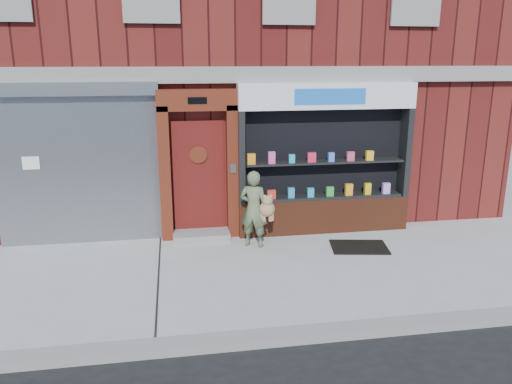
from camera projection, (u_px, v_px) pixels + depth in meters
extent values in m
plane|color=#9E9E99|center=(253.00, 272.00, 8.33)|extent=(80.00, 80.00, 0.00)
cube|color=gray|center=(280.00, 337.00, 6.26)|extent=(60.00, 0.30, 0.12)
cube|color=#4B1311|center=(216.00, 37.00, 13.01)|extent=(12.00, 8.00, 8.00)
cube|color=gray|center=(236.00, 75.00, 9.34)|extent=(12.00, 0.16, 0.30)
cube|color=gray|center=(78.00, 171.00, 9.33)|extent=(3.00, 0.10, 2.80)
cube|color=slate|center=(70.00, 89.00, 8.88)|extent=(3.10, 0.30, 0.24)
cube|color=white|center=(31.00, 163.00, 9.09)|extent=(0.30, 0.01, 0.24)
cube|color=#551B0E|center=(165.00, 174.00, 9.54)|extent=(0.22, 0.28, 2.60)
cube|color=#551B0E|center=(232.00, 172.00, 9.74)|extent=(0.22, 0.28, 2.60)
cube|color=#551B0E|center=(197.00, 100.00, 9.28)|extent=(1.50, 0.28, 0.40)
cube|color=black|center=(197.00, 100.00, 9.14)|extent=(0.35, 0.01, 0.12)
cube|color=#54130F|center=(199.00, 177.00, 9.77)|extent=(1.00, 0.06, 2.20)
cylinder|color=black|center=(198.00, 155.00, 9.62)|extent=(0.28, 0.02, 0.28)
cylinder|color=#551B0E|center=(198.00, 155.00, 9.61)|extent=(0.34, 0.02, 0.34)
cube|color=gray|center=(201.00, 236.00, 9.81)|extent=(1.10, 0.55, 0.15)
cube|color=slate|center=(233.00, 169.00, 9.58)|extent=(0.10, 0.02, 0.18)
cube|color=maroon|center=(323.00, 214.00, 10.23)|extent=(3.50, 0.40, 0.70)
cube|color=black|center=(241.00, 157.00, 9.64)|extent=(0.12, 0.40, 1.80)
cube|color=black|center=(405.00, 152.00, 10.17)|extent=(0.12, 0.40, 1.80)
cube|color=black|center=(322.00, 153.00, 10.08)|extent=(3.30, 0.03, 1.80)
cube|color=black|center=(324.00, 197.00, 10.13)|extent=(3.20, 0.36, 0.06)
cube|color=black|center=(325.00, 162.00, 9.94)|extent=(3.20, 0.36, 0.04)
cube|color=white|center=(327.00, 96.00, 9.61)|extent=(3.50, 0.40, 0.50)
cube|color=blue|center=(330.00, 97.00, 9.41)|extent=(1.40, 0.01, 0.30)
cube|color=#FFAD1A|center=(251.00, 194.00, 9.78)|extent=(0.15, 0.09, 0.22)
cube|color=red|center=(271.00, 194.00, 9.85)|extent=(0.16, 0.09, 0.18)
cube|color=teal|center=(291.00, 193.00, 9.91)|extent=(0.13, 0.09, 0.21)
cube|color=#259DBA|center=(310.00, 192.00, 9.97)|extent=(0.13, 0.09, 0.18)
cube|color=green|center=(330.00, 191.00, 10.04)|extent=(0.15, 0.09, 0.19)
cube|color=orange|center=(349.00, 190.00, 10.09)|extent=(0.15, 0.09, 0.23)
cube|color=gold|center=(367.00, 189.00, 10.16)|extent=(0.13, 0.09, 0.23)
cube|color=#CC89F7|center=(386.00, 188.00, 10.22)|extent=(0.15, 0.09, 0.22)
cube|color=orange|center=(251.00, 159.00, 9.60)|extent=(0.15, 0.09, 0.21)
cube|color=#E54CA2|center=(272.00, 158.00, 9.66)|extent=(0.13, 0.09, 0.23)
cube|color=#26AEBE|center=(292.00, 159.00, 9.73)|extent=(0.11, 0.09, 0.17)
cube|color=#DF2745|center=(311.00, 157.00, 9.79)|extent=(0.16, 0.09, 0.19)
cube|color=#4576EB|center=(331.00, 157.00, 9.85)|extent=(0.12, 0.09, 0.18)
cube|color=#D14569|center=(350.00, 156.00, 9.92)|extent=(0.15, 0.09, 0.19)
cube|color=yellow|center=(369.00, 156.00, 9.98)|extent=(0.15, 0.09, 0.19)
imported|color=#5A6945|center=(254.00, 209.00, 9.30)|extent=(0.63, 0.55, 1.46)
sphere|color=#9D734E|center=(267.00, 209.00, 9.25)|extent=(0.29, 0.29, 0.29)
sphere|color=#9D734E|center=(268.00, 201.00, 9.16)|extent=(0.19, 0.19, 0.19)
sphere|color=#9D734E|center=(264.00, 197.00, 9.13)|extent=(0.07, 0.07, 0.07)
sphere|color=#9D734E|center=(271.00, 196.00, 9.15)|extent=(0.07, 0.07, 0.07)
cylinder|color=#9D734E|center=(262.00, 217.00, 9.27)|extent=(0.07, 0.07, 0.17)
cylinder|color=#9D734E|center=(272.00, 216.00, 9.30)|extent=(0.07, 0.07, 0.17)
cylinder|color=#9D734E|center=(264.00, 217.00, 9.26)|extent=(0.07, 0.07, 0.17)
cylinder|color=#9D734E|center=(270.00, 217.00, 9.28)|extent=(0.07, 0.07, 0.17)
cube|color=black|center=(359.00, 247.00, 9.38)|extent=(1.16, 0.90, 0.03)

